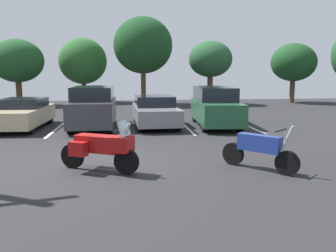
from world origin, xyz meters
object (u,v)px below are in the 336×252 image
at_px(motorcycle_touring, 101,147).
at_px(motorcycle_second, 260,149).
at_px(car_green, 215,106).
at_px(car_champagne, 22,114).
at_px(car_charcoal, 93,107).
at_px(car_grey, 155,111).

height_order(motorcycle_touring, motorcycle_second, motorcycle_touring).
height_order(motorcycle_second, car_green, car_green).
distance_m(motorcycle_second, car_green, 7.60).
relative_size(motorcycle_touring, car_champagne, 0.45).
height_order(motorcycle_touring, car_charcoal, car_charcoal).
distance_m(car_champagne, car_grey, 6.01).
distance_m(motorcycle_second, car_grey, 8.09).
bearing_deg(motorcycle_touring, motorcycle_second, -4.51).
distance_m(motorcycle_touring, car_charcoal, 7.31).
xyz_separation_m(car_champagne, car_green, (8.83, -0.32, 0.26)).
relative_size(car_champagne, car_green, 0.96).
bearing_deg(car_champagne, car_charcoal, -5.45).
height_order(car_champagne, car_green, car_green).
relative_size(motorcycle_second, car_charcoal, 0.38).
bearing_deg(motorcycle_touring, car_green, 56.58).
height_order(motorcycle_second, car_charcoal, car_charcoal).
distance_m(motorcycle_touring, motorcycle_second, 4.06).
distance_m(motorcycle_touring, car_champagne, 8.57).
relative_size(car_charcoal, car_grey, 0.99).
distance_m(car_champagne, car_green, 8.84).
bearing_deg(car_charcoal, motorcycle_second, -57.09).
bearing_deg(motorcycle_touring, car_champagne, 118.21).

